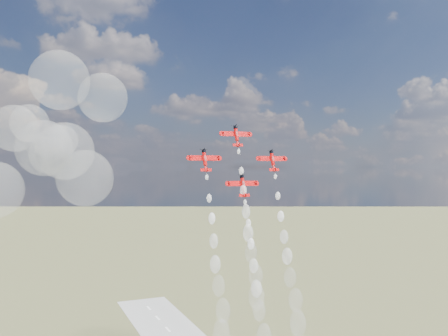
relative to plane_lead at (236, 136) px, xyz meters
name	(u,v)px	position (x,y,z in m)	size (l,w,h in m)	color
plane_lead	(236,136)	(0.00, 0.00, 0.00)	(11.14, 4.57, 7.75)	red
plane_left	(205,160)	(-13.19, -2.74, -8.82)	(11.14, 4.57, 7.75)	red
plane_right	(273,160)	(13.19, -2.74, -8.82)	(11.14, 4.57, 7.75)	red
plane_slot	(243,185)	(0.00, -5.48, -17.63)	(11.14, 4.57, 7.75)	red
smoke_trail_lead	(253,266)	(-0.18, -13.69, -44.18)	(5.32, 17.80, 50.93)	white
smoke_trail_left	(220,300)	(-13.33, -16.50, -53.34)	(5.84, 17.60, 51.22)	white
smoke_trail_right	(293,291)	(13.55, -16.38, -53.35)	(5.18, 17.45, 51.69)	white
smoke_trail_slot	(262,325)	(0.07, -19.35, -62.01)	(5.10, 17.96, 51.16)	white
drifted_smoke_cloud	(55,137)	(-60.08, 21.42, -0.84)	(53.67, 32.79, 59.09)	white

